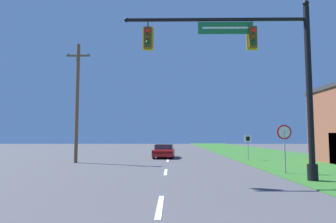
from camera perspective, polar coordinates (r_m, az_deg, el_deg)
The scene contains 7 objects.
grass_verge_right at distance 34.06m, azimuth 18.27°, elevation -7.80°, with size 10.00×110.00×0.04m.
road_center_line at distance 24.52m, azimuth -0.05°, elevation -9.32°, with size 0.16×34.80×0.01m.
signal_mast at distance 14.07m, azimuth 17.79°, elevation 7.55°, with size 8.45×0.47×8.04m.
car_ahead at distance 27.73m, azimuth -0.77°, elevation -7.56°, with size 1.99×4.40×1.19m.
stop_sign at distance 16.79m, azimuth 21.28°, elevation -4.69°, with size 0.76×0.07×2.50m.
route_sign_post at distance 25.31m, azimuth 14.98°, elevation -5.57°, with size 0.55×0.06×2.03m.
utility_pole_near at distance 23.57m, azimuth -16.92°, elevation 2.03°, with size 1.80×0.26×8.99m.
Camera 1 is at (0.33, -2.45, 1.91)m, focal length 32.00 mm.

